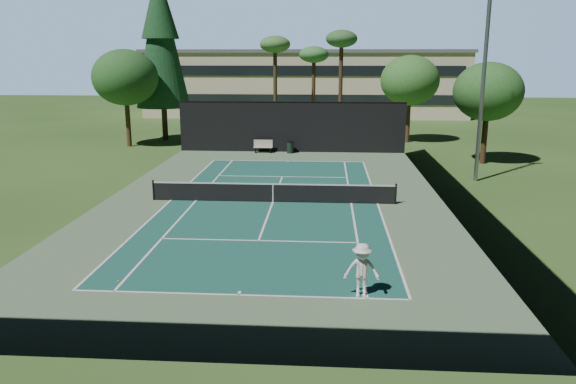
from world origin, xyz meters
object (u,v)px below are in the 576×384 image
tennis_net (273,192)px  tennis_ball_c (331,191)px  tennis_ball_d (193,181)px  trash_bin (290,147)px  player (362,270)px  tennis_ball_a (118,281)px  park_bench (263,146)px  tennis_ball_b (245,198)px

tennis_net → tennis_ball_c: 3.99m
tennis_net → tennis_ball_d: tennis_net is taller
tennis_net → trash_bin: size_ratio=13.65×
player → tennis_ball_a: 8.28m
tennis_ball_c → trash_bin: size_ratio=0.08×
tennis_ball_d → tennis_ball_c: bearing=-14.2°
player → park_bench: 27.87m
tennis_ball_b → park_bench: bearing=92.6°
player → tennis_ball_b: bearing=117.5°
tennis_ball_b → park_bench: park_bench is taller
tennis_ball_d → trash_bin: trash_bin is taller
tennis_net → trash_bin: 15.41m
tennis_ball_a → trash_bin: 26.79m
tennis_ball_a → trash_bin: (4.22, 26.45, 0.45)m
tennis_net → tennis_ball_b: 1.83m
tennis_net → tennis_ball_d: 7.09m
tennis_net → park_bench: (-2.24, 15.50, -0.01)m
tennis_net → tennis_ball_d: (-5.34, 4.63, -0.53)m
tennis_ball_b → tennis_ball_c: bearing=20.5°
tennis_ball_c → park_bench: 14.04m
tennis_net → player: 12.33m
tennis_ball_d → tennis_ball_b: bearing=-45.6°
tennis_ball_b → tennis_net: bearing=-26.2°
tennis_ball_c → tennis_ball_d: size_ratio=1.21×
player → tennis_ball_a: bearing=179.2°
trash_bin → tennis_net: bearing=-89.8°
tennis_net → tennis_ball_a: bearing=-111.2°
tennis_ball_a → park_bench: bearing=85.6°
park_bench → trash_bin: size_ratio=1.59×
trash_bin → player: bearing=-81.6°
tennis_ball_a → tennis_ball_d: 15.70m
player → trash_bin: size_ratio=1.88×
tennis_ball_b → park_bench: (-0.66, 14.73, 0.51)m
tennis_ball_c → park_bench: (-5.29, 12.99, 0.51)m
tennis_ball_b → trash_bin: bearing=84.1°
tennis_ball_d → park_bench: (3.11, 10.87, 0.52)m
tennis_net → tennis_ball_a: tennis_net is taller
tennis_ball_b → trash_bin: trash_bin is taller
tennis_ball_b → tennis_ball_c: 4.94m
tennis_net → park_bench: size_ratio=8.60×
tennis_ball_d → park_bench: size_ratio=0.04×
park_bench → tennis_net: bearing=-81.8°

